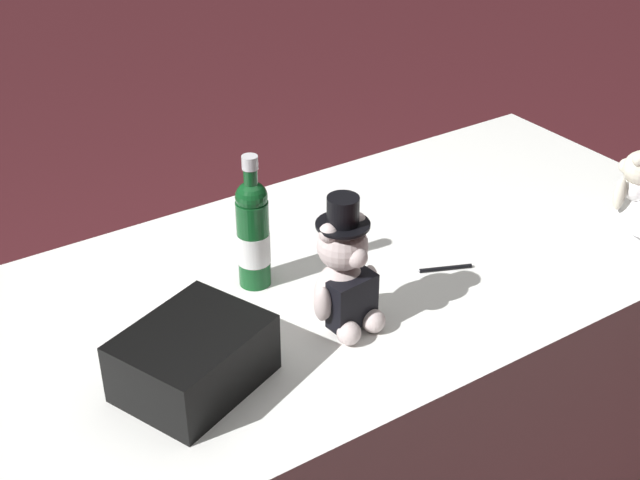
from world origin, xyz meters
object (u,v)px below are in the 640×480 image
Objects in this scene: champagne_bottle at (253,232)px; signing_pen at (443,268)px; teddy_bear_groom at (345,277)px; gift_case_black at (193,358)px.

signing_pen is (0.38, -0.19, -0.12)m from champagne_bottle.
teddy_bear_groom is 0.25m from champagne_bottle.
champagne_bottle is 0.36m from gift_case_black.
champagne_bottle reaches higher than teddy_bear_groom.
signing_pen is at bearing 3.78° from gift_case_black.
teddy_bear_groom reaches higher than signing_pen.
signing_pen is at bearing -26.79° from champagne_bottle.
teddy_bear_groom is at bearing -72.35° from champagne_bottle.
champagne_bottle is at bearing 107.65° from teddy_bear_groom.
teddy_bear_groom is 0.95× the size of champagne_bottle.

